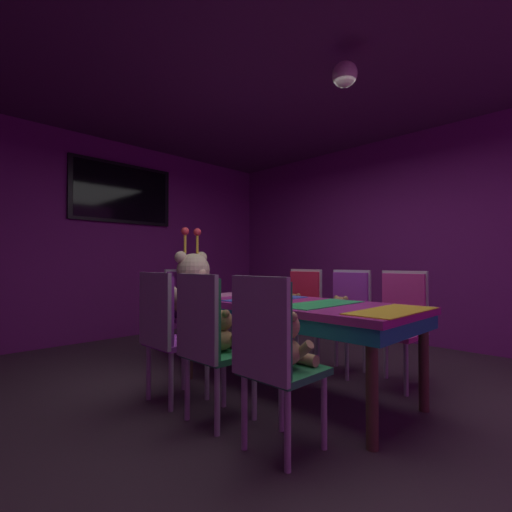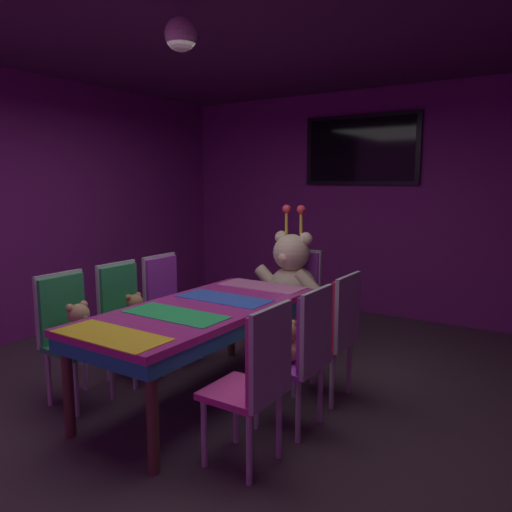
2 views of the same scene
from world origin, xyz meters
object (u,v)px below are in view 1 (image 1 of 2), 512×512
teddy_left_1 (223,333)px  wall_tv (123,193)px  chair_right_2 (302,305)px  teddy_right_1 (340,313)px  king_teddy_bear (194,289)px  teddy_left_0 (287,343)px  chair_left_1 (206,333)px  banquet_table (292,312)px  pendant_light (345,74)px  chair_left_2 (164,324)px  chair_right_0 (401,315)px  chair_right_1 (348,309)px  throne_chair (185,304)px  teddy_right_2 (293,308)px  chair_left_0 (269,347)px

teddy_left_1 → wall_tv: size_ratio=0.21×
chair_right_2 → teddy_left_1: bearing=19.4°
teddy_right_1 → king_teddy_bear: bearing=-61.6°
king_teddy_bear → wall_tv: bearing=180.0°
teddy_left_0 → chair_left_1: (-0.15, 0.56, -0.00)m
teddy_left_1 → teddy_left_0: bearing=-89.1°
banquet_table → pendant_light: (0.20, -0.38, 1.90)m
teddy_left_0 → pendant_light: 2.16m
teddy_left_0 → wall_tv: 3.99m
chair_left_2 → chair_right_0: (1.73, -1.06, 0.00)m
chair_right_1 → teddy_right_1: bearing=-0.0°
banquet_table → chair_left_1: bearing=179.2°
throne_chair → chair_right_0: bearing=22.7°
chair_right_2 → throne_chair: (-0.86, 0.97, 0.00)m
chair_right_0 → teddy_right_2: bearing=-82.2°
chair_left_2 → teddy_left_0: bearing=-81.7°
chair_left_0 → chair_right_0: bearing=0.6°
banquet_table → chair_right_2: 1.03m
chair_left_0 → wall_tv: 4.02m
teddy_right_2 → chair_left_1: bearing=19.4°
chair_right_1 → banquet_table: bearing=0.8°
chair_right_1 → wall_tv: (-0.88, 3.10, 1.45)m
teddy_left_0 → chair_left_2: 1.09m
teddy_left_1 → teddy_right_1: 1.45m
teddy_right_1 → chair_right_2: 0.57m
banquet_table → teddy_right_2: (0.72, 0.57, -0.08)m
banquet_table → teddy_right_1: banquet_table is taller
teddy_left_1 → chair_right_1: bearing=-0.0°
chair_right_2 → pendant_light: size_ratio=4.92×
chair_left_2 → throne_chair: same height
chair_right_0 → pendant_light: pendant_light is taller
chair_left_2 → pendant_light: size_ratio=4.92×
teddy_left_0 → chair_left_1: chair_left_1 is taller
teddy_left_0 → king_teddy_bear: size_ratio=0.35×
chair_left_0 → chair_right_1: size_ratio=1.00×
chair_left_0 → chair_left_1: same height
chair_left_2 → teddy_right_1: size_ratio=3.33×
banquet_table → wall_tv: wall_tv is taller
chair_right_1 → teddy_left_0: bearing=19.3°
chair_left_2 → teddy_right_2: chair_left_2 is taller
teddy_right_1 → chair_right_1: bearing=180.0°
teddy_right_1 → king_teddy_bear: (-0.74, 1.36, 0.19)m
chair_left_1 → teddy_right_1: size_ratio=3.33×
chair_left_0 → chair_left_2: size_ratio=1.00×
pendant_light → throne_chair: bearing=95.9°
chair_left_0 → teddy_left_0: size_ratio=2.87×
teddy_right_1 → teddy_left_1: bearing=-0.0°
teddy_left_0 → chair_left_1: bearing=105.3°
wall_tv → teddy_left_0: bearing=-101.0°
teddy_left_1 → chair_left_0: bearing=-103.9°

